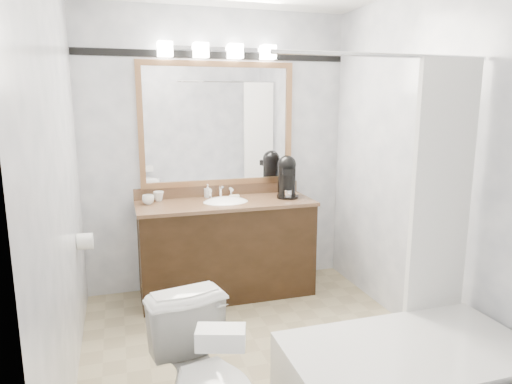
% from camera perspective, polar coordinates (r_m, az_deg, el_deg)
% --- Properties ---
extents(room, '(2.42, 2.62, 2.52)m').
position_cam_1_polar(room, '(2.93, 0.63, 2.30)').
color(room, tan).
rests_on(room, ground).
extents(vanity, '(1.53, 0.58, 0.97)m').
position_cam_1_polar(vanity, '(4.08, -3.75, -6.78)').
color(vanity, black).
rests_on(vanity, ground).
extents(mirror, '(1.40, 0.04, 1.10)m').
position_cam_1_polar(mirror, '(4.14, -4.79, 8.40)').
color(mirror, '#9A6C45').
rests_on(mirror, room).
extents(vanity_light_bar, '(1.02, 0.14, 0.12)m').
position_cam_1_polar(vanity_light_bar, '(4.11, -4.77, 17.22)').
color(vanity_light_bar, silver).
rests_on(vanity_light_bar, room).
extents(accent_stripe, '(2.40, 0.01, 0.06)m').
position_cam_1_polar(accent_stripe, '(4.17, -4.97, 16.67)').
color(accent_stripe, black).
rests_on(accent_stripe, room).
extents(bathtub, '(1.30, 0.75, 1.96)m').
position_cam_1_polar(bathtub, '(2.75, 18.67, -20.66)').
color(bathtub, white).
rests_on(bathtub, ground).
extents(tp_roll, '(0.11, 0.12, 0.12)m').
position_cam_1_polar(tp_roll, '(3.58, -20.57, -5.79)').
color(tp_roll, white).
rests_on(tp_roll, room).
extents(tissue_box, '(0.22, 0.16, 0.08)m').
position_cam_1_polar(tissue_box, '(1.92, -4.42, -17.67)').
color(tissue_box, white).
rests_on(tissue_box, toilet).
extents(coffee_maker, '(0.20, 0.25, 0.38)m').
position_cam_1_polar(coffee_maker, '(4.14, 3.88, 2.06)').
color(coffee_maker, black).
rests_on(coffee_maker, vanity).
extents(cup_left, '(0.11, 0.11, 0.08)m').
position_cam_1_polar(cup_left, '(3.96, -13.33, -0.92)').
color(cup_left, white).
rests_on(cup_left, vanity).
extents(cup_right, '(0.10, 0.10, 0.08)m').
position_cam_1_polar(cup_right, '(4.07, -12.08, -0.51)').
color(cup_right, white).
rests_on(cup_right, vanity).
extents(soap_bottle_a, '(0.06, 0.06, 0.12)m').
position_cam_1_polar(soap_bottle_a, '(4.15, -6.05, 0.15)').
color(soap_bottle_a, white).
rests_on(soap_bottle_a, vanity).
extents(soap_bar, '(0.09, 0.06, 0.03)m').
position_cam_1_polar(soap_bar, '(4.11, -2.72, -0.57)').
color(soap_bar, beige).
rests_on(soap_bar, vanity).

